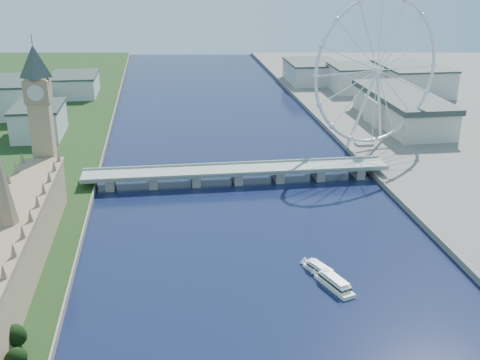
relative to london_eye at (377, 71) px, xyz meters
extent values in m
cube|color=tan|center=(-247.98, -185.08, -50.52)|extent=(24.00, 200.00, 28.00)
cone|color=#937A59|center=(-247.98, -185.08, -14.52)|extent=(12.00, 12.00, 40.00)
cube|color=tan|center=(-247.98, -77.08, -24.52)|extent=(13.00, 13.00, 80.00)
cube|color=#937A59|center=(-247.98, -77.08, 7.48)|extent=(15.00, 15.00, 14.00)
pyramid|color=#2D3833|center=(-247.98, -77.08, 35.48)|extent=(20.02, 20.02, 20.00)
cube|color=gray|center=(-119.98, -55.08, -59.02)|extent=(220.00, 22.00, 2.00)
cube|color=gray|center=(-209.98, -55.08, -63.77)|extent=(6.00, 20.00, 7.50)
cube|color=gray|center=(-179.98, -55.08, -63.77)|extent=(6.00, 20.00, 7.50)
cube|color=gray|center=(-149.98, -55.08, -63.77)|extent=(6.00, 20.00, 7.50)
cube|color=gray|center=(-119.98, -55.08, -63.77)|extent=(6.00, 20.00, 7.50)
cube|color=gray|center=(-89.98, -55.08, -63.77)|extent=(6.00, 20.00, 7.50)
cube|color=gray|center=(-59.98, -55.08, -63.77)|extent=(6.00, 20.00, 7.50)
cube|color=gray|center=(-29.98, -55.08, -63.77)|extent=(6.00, 20.00, 7.50)
torus|color=silver|center=(0.02, -0.08, 0.48)|extent=(113.60, 39.12, 118.60)
cylinder|color=silver|center=(0.02, -0.08, 0.48)|extent=(7.25, 6.61, 6.00)
cube|color=gray|center=(-2.98, 9.92, -63.52)|extent=(14.00, 10.00, 2.00)
cube|color=beige|center=(-279.98, 74.92, -51.52)|extent=(40.00, 60.00, 26.00)
cube|color=beige|center=(-319.98, 164.92, -48.52)|extent=(60.00, 80.00, 32.00)
cube|color=beige|center=(-269.98, 244.92, -53.52)|extent=(50.00, 70.00, 22.00)
cube|color=beige|center=(60.02, 224.92, -50.52)|extent=(60.00, 60.00, 28.00)
cube|color=beige|center=(120.02, 204.92, -49.52)|extent=(70.00, 90.00, 30.00)
cube|color=beige|center=(20.02, 284.92, -52.52)|extent=(60.00, 80.00, 24.00)
camera|label=1|loc=(-171.86, -460.36, 85.64)|focal=45.00mm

